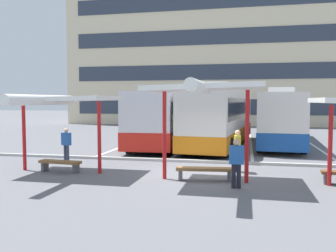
{
  "coord_description": "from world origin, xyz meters",
  "views": [
    {
      "loc": [
        1.61,
        -13.81,
        2.78
      ],
      "look_at": [
        -2.32,
        4.4,
        1.49
      ],
      "focal_mm": 39.03,
      "sensor_mm": 36.0,
      "label": 1
    }
  ],
  "objects_px": {
    "waiting_shelter_1": "(204,90)",
    "waiting_passenger_2": "(237,148)",
    "coach_bus_0": "(164,118)",
    "coach_bus_2": "(280,118)",
    "bench_1": "(205,171)",
    "coach_bus_1": "(221,117)",
    "waiting_shelter_0": "(57,101)",
    "waiting_passenger_0": "(66,143)",
    "bench_0": "(60,164)",
    "waiting_passenger_3": "(236,160)"
  },
  "relations": [
    {
      "from": "waiting_shelter_1",
      "to": "waiting_passenger_2",
      "type": "relative_size",
      "value": 3.0
    },
    {
      "from": "coach_bus_0",
      "to": "waiting_passenger_2",
      "type": "distance_m",
      "value": 9.66
    },
    {
      "from": "coach_bus_2",
      "to": "bench_1",
      "type": "bearing_deg",
      "value": -106.21
    },
    {
      "from": "coach_bus_1",
      "to": "waiting_shelter_1",
      "type": "distance_m",
      "value": 10.33
    },
    {
      "from": "coach_bus_0",
      "to": "coach_bus_2",
      "type": "relative_size",
      "value": 0.93
    },
    {
      "from": "bench_1",
      "to": "waiting_shelter_0",
      "type": "bearing_deg",
      "value": 178.84
    },
    {
      "from": "waiting_shelter_0",
      "to": "waiting_shelter_1",
      "type": "distance_m",
      "value": 5.71
    },
    {
      "from": "coach_bus_2",
      "to": "waiting_passenger_0",
      "type": "relative_size",
      "value": 8.2
    },
    {
      "from": "bench_1",
      "to": "waiting_passenger_2",
      "type": "bearing_deg",
      "value": 59.27
    },
    {
      "from": "waiting_passenger_2",
      "to": "bench_0",
      "type": "bearing_deg",
      "value": -167.32
    },
    {
      "from": "coach_bus_0",
      "to": "waiting_shelter_1",
      "type": "relative_size",
      "value": 2.36
    },
    {
      "from": "waiting_passenger_2",
      "to": "waiting_passenger_3",
      "type": "height_order",
      "value": "waiting_passenger_2"
    },
    {
      "from": "coach_bus_1",
      "to": "waiting_passenger_3",
      "type": "xyz_separation_m",
      "value": [
        1.24,
        -10.84,
        -0.88
      ]
    },
    {
      "from": "coach_bus_1",
      "to": "bench_0",
      "type": "distance_m",
      "value": 11.2
    },
    {
      "from": "bench_0",
      "to": "waiting_shelter_1",
      "type": "height_order",
      "value": "waiting_shelter_1"
    },
    {
      "from": "coach_bus_0",
      "to": "bench_1",
      "type": "bearing_deg",
      "value": -69.6
    },
    {
      "from": "coach_bus_1",
      "to": "waiting_shelter_0",
      "type": "height_order",
      "value": "coach_bus_1"
    },
    {
      "from": "waiting_passenger_3",
      "to": "waiting_shelter_1",
      "type": "bearing_deg",
      "value": 151.15
    },
    {
      "from": "bench_0",
      "to": "bench_1",
      "type": "height_order",
      "value": "same"
    },
    {
      "from": "coach_bus_2",
      "to": "waiting_shelter_1",
      "type": "xyz_separation_m",
      "value": [
        -3.52,
        -12.42,
        1.51
      ]
    },
    {
      "from": "waiting_passenger_0",
      "to": "waiting_passenger_2",
      "type": "height_order",
      "value": "waiting_passenger_2"
    },
    {
      "from": "waiting_passenger_3",
      "to": "coach_bus_1",
      "type": "bearing_deg",
      "value": 96.52
    },
    {
      "from": "waiting_shelter_1",
      "to": "waiting_passenger_3",
      "type": "relative_size",
      "value": 3.14
    },
    {
      "from": "coach_bus_2",
      "to": "waiting_shelter_0",
      "type": "bearing_deg",
      "value": -127.51
    },
    {
      "from": "coach_bus_1",
      "to": "waiting_passenger_3",
      "type": "bearing_deg",
      "value": -83.48
    },
    {
      "from": "coach_bus_1",
      "to": "coach_bus_2",
      "type": "xyz_separation_m",
      "value": [
        3.65,
        2.18,
        -0.14
      ]
    },
    {
      "from": "coach_bus_2",
      "to": "bench_1",
      "type": "height_order",
      "value": "coach_bus_2"
    },
    {
      "from": "waiting_passenger_0",
      "to": "waiting_passenger_3",
      "type": "bearing_deg",
      "value": -24.49
    },
    {
      "from": "waiting_shelter_1",
      "to": "bench_1",
      "type": "relative_size",
      "value": 2.44
    },
    {
      "from": "waiting_passenger_0",
      "to": "waiting_shelter_1",
      "type": "bearing_deg",
      "value": -23.72
    },
    {
      "from": "coach_bus_2",
      "to": "bench_1",
      "type": "xyz_separation_m",
      "value": [
        -3.52,
        -12.09,
        -1.29
      ]
    },
    {
      "from": "bench_1",
      "to": "waiting_passenger_3",
      "type": "height_order",
      "value": "waiting_passenger_3"
    },
    {
      "from": "waiting_passenger_0",
      "to": "bench_0",
      "type": "bearing_deg",
      "value": -67.85
    },
    {
      "from": "waiting_passenger_3",
      "to": "waiting_passenger_2",
      "type": "bearing_deg",
      "value": 90.69
    },
    {
      "from": "bench_0",
      "to": "waiting_passenger_0",
      "type": "height_order",
      "value": "waiting_passenger_0"
    },
    {
      "from": "coach_bus_2",
      "to": "bench_0",
      "type": "xyz_separation_m",
      "value": [
        -9.19,
        -11.8,
        -1.3
      ]
    },
    {
      "from": "coach_bus_1",
      "to": "waiting_passenger_2",
      "type": "distance_m",
      "value": 8.23
    },
    {
      "from": "coach_bus_0",
      "to": "bench_0",
      "type": "height_order",
      "value": "coach_bus_0"
    },
    {
      "from": "waiting_shelter_0",
      "to": "bench_1",
      "type": "relative_size",
      "value": 2.36
    },
    {
      "from": "coach_bus_0",
      "to": "waiting_shelter_1",
      "type": "bearing_deg",
      "value": -70.19
    },
    {
      "from": "coach_bus_2",
      "to": "bench_0",
      "type": "relative_size",
      "value": 7.28
    },
    {
      "from": "waiting_passenger_2",
      "to": "waiting_passenger_3",
      "type": "xyz_separation_m",
      "value": [
        0.03,
        -2.74,
        -0.05
      ]
    },
    {
      "from": "waiting_passenger_3",
      "to": "waiting_passenger_0",
      "type": "bearing_deg",
      "value": 155.51
    },
    {
      "from": "coach_bus_1",
      "to": "waiting_passenger_2",
      "type": "relative_size",
      "value": 7.27
    },
    {
      "from": "coach_bus_1",
      "to": "waiting_shelter_1",
      "type": "xyz_separation_m",
      "value": [
        0.13,
        -10.23,
        1.37
      ]
    },
    {
      "from": "waiting_shelter_1",
      "to": "waiting_passenger_0",
      "type": "height_order",
      "value": "waiting_shelter_1"
    },
    {
      "from": "coach_bus_1",
      "to": "coach_bus_2",
      "type": "bearing_deg",
      "value": 30.91
    },
    {
      "from": "coach_bus_1",
      "to": "coach_bus_0",
      "type": "bearing_deg",
      "value": 176.44
    },
    {
      "from": "bench_0",
      "to": "waiting_shelter_0",
      "type": "bearing_deg",
      "value": -90.0
    },
    {
      "from": "coach_bus_0",
      "to": "waiting_shelter_0",
      "type": "relative_size",
      "value": 2.44
    }
  ]
}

